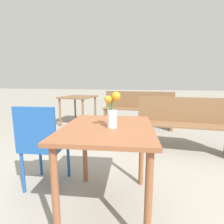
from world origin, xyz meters
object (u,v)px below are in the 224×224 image
(cafe_chair, at_px, (42,142))
(bench_middle, at_px, (184,123))
(table_front, at_px, (108,140))
(flower_vase, at_px, (112,113))
(bench_near, at_px, (138,108))
(table_back, at_px, (78,101))

(cafe_chair, distance_m, bench_middle, 2.07)
(table_front, relative_size, flower_vase, 3.29)
(flower_vase, bearing_deg, bench_near, 89.04)
(flower_vase, xyz_separation_m, table_back, (-1.47, 2.84, -0.25))
(table_front, distance_m, bench_middle, 1.71)
(bench_middle, distance_m, table_back, 2.67)
(flower_vase, height_order, table_back, flower_vase)
(table_front, distance_m, cafe_chair, 0.73)
(bench_near, xyz_separation_m, bench_middle, (0.78, -1.37, -0.01))
(bench_middle, bearing_deg, flower_vase, -119.14)
(bench_middle, bearing_deg, table_front, -120.87)
(table_front, bearing_deg, bench_middle, 59.13)
(flower_vase, relative_size, table_back, 0.31)
(bench_middle, xyz_separation_m, table_back, (-2.30, 1.35, 0.15))
(cafe_chair, xyz_separation_m, table_back, (-0.72, 2.69, 0.10))
(cafe_chair, bearing_deg, flower_vase, -11.85)
(table_front, distance_m, flower_vase, 0.24)
(flower_vase, height_order, bench_near, flower_vase)
(flower_vase, height_order, cafe_chair, flower_vase)
(table_front, xyz_separation_m, bench_near, (0.09, 2.83, -0.16))
(flower_vase, bearing_deg, table_front, 145.45)
(table_back, bearing_deg, bench_middle, -30.41)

